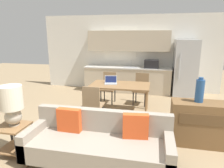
# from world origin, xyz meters

# --- Properties ---
(ground_plane) EXTENTS (20.00, 20.00, 0.00)m
(ground_plane) POSITION_xyz_m (0.00, 0.00, 0.00)
(ground_plane) COLOR #9E8460
(wall_back) EXTENTS (6.40, 0.07, 2.70)m
(wall_back) POSITION_xyz_m (-0.01, 4.63, 1.36)
(wall_back) COLOR silver
(wall_back) RESTS_ON ground_plane
(kitchen_counter) EXTENTS (3.04, 0.65, 2.15)m
(kitchen_counter) POSITION_xyz_m (0.02, 4.33, 0.84)
(kitchen_counter) COLOR beige
(kitchen_counter) RESTS_ON ground_plane
(refrigerator) EXTENTS (0.74, 0.72, 1.86)m
(refrigerator) POSITION_xyz_m (1.93, 4.24, 0.93)
(refrigerator) COLOR #B7BABC
(refrigerator) RESTS_ON ground_plane
(dining_table) EXTENTS (1.50, 0.86, 0.76)m
(dining_table) POSITION_xyz_m (0.09, 2.24, 0.70)
(dining_table) COLOR olive
(dining_table) RESTS_ON ground_plane
(couch) EXTENTS (2.29, 0.80, 0.81)m
(couch) POSITION_xyz_m (0.11, 0.11, 0.32)
(couch) COLOR #3D2D1E
(couch) RESTS_ON ground_plane
(side_table) EXTENTS (0.48, 0.48, 0.53)m
(side_table) POSITION_xyz_m (-1.35, -0.01, 0.36)
(side_table) COLOR olive
(side_table) RESTS_ON ground_plane
(table_lamp) EXTENTS (0.37, 0.37, 0.68)m
(table_lamp) POSITION_xyz_m (-1.33, 0.01, 0.92)
(table_lamp) COLOR #B2A893
(table_lamp) RESTS_ON side_table
(credenza) EXTENTS (1.14, 0.45, 0.82)m
(credenza) POSITION_xyz_m (1.85, 1.00, 0.41)
(credenza) COLOR brown
(credenza) RESTS_ON ground_plane
(vase) EXTENTS (0.15, 0.15, 0.45)m
(vase) POSITION_xyz_m (1.74, 1.02, 1.03)
(vase) COLOR #234C84
(vase) RESTS_ON credenza
(dining_chair_far_left) EXTENTS (0.44, 0.44, 0.91)m
(dining_chair_far_left) POSITION_xyz_m (-0.39, 3.01, 0.50)
(dining_chair_far_left) COLOR #997A56
(dining_chair_far_left) RESTS_ON ground_plane
(dining_chair_near_left) EXTENTS (0.43, 0.43, 0.91)m
(dining_chair_near_left) POSITION_xyz_m (-0.39, 1.42, 0.50)
(dining_chair_near_left) COLOR #997A56
(dining_chair_near_left) RESTS_ON ground_plane
(dining_chair_far_right) EXTENTS (0.48, 0.48, 0.91)m
(dining_chair_far_right) POSITION_xyz_m (0.58, 3.05, 0.50)
(dining_chair_far_right) COLOR #997A56
(dining_chair_far_right) RESTS_ON ground_plane
(laptop) EXTENTS (0.36, 0.31, 0.20)m
(laptop) POSITION_xyz_m (-0.17, 2.30, 0.81)
(laptop) COLOR #B7BABC
(laptop) RESTS_ON dining_table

